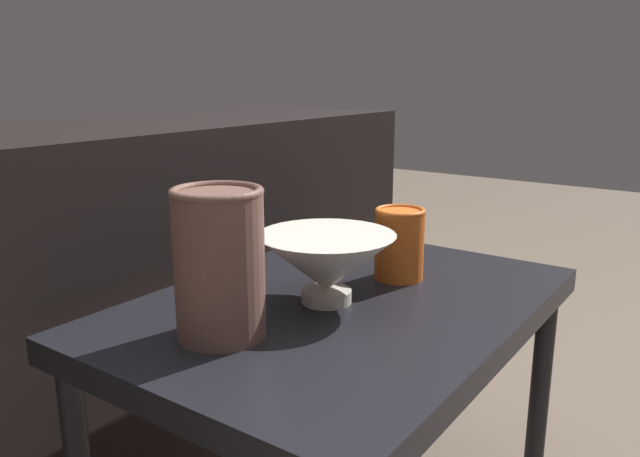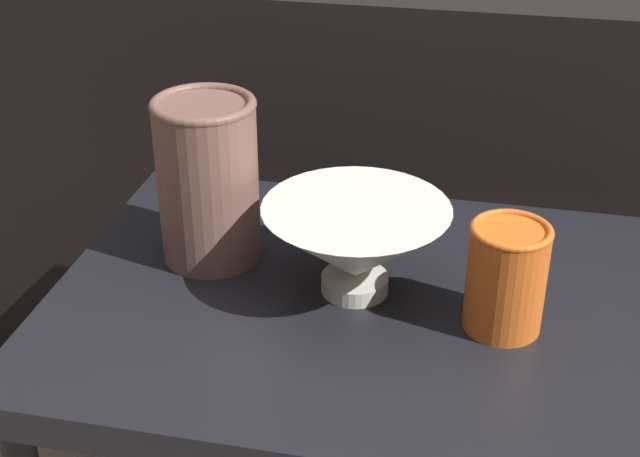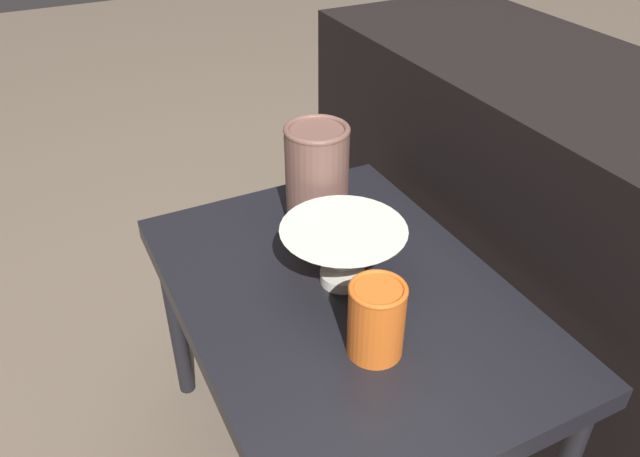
% 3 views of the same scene
% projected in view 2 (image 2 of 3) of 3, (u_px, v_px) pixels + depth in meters
% --- Properties ---
extents(table, '(0.74, 0.53, 0.47)m').
position_uv_depth(table, '(374.00, 333.00, 1.04)').
color(table, black).
rests_on(table, ground_plane).
extents(couch_backdrop, '(1.51, 0.50, 0.71)m').
position_uv_depth(couch_backdrop, '(425.00, 172.00, 1.56)').
color(couch_backdrop, black).
rests_on(couch_backdrop, ground_plane).
extents(bowl, '(0.21, 0.21, 0.11)m').
position_uv_depth(bowl, '(356.00, 244.00, 1.00)').
color(bowl, silver).
rests_on(bowl, table).
extents(vase_textured_left, '(0.12, 0.12, 0.20)m').
position_uv_depth(vase_textured_left, '(208.00, 178.00, 1.05)').
color(vase_textured_left, brown).
rests_on(vase_textured_left, table).
extents(vase_colorful_right, '(0.09, 0.09, 0.12)m').
position_uv_depth(vase_colorful_right, '(506.00, 276.00, 0.94)').
color(vase_colorful_right, orange).
rests_on(vase_colorful_right, table).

